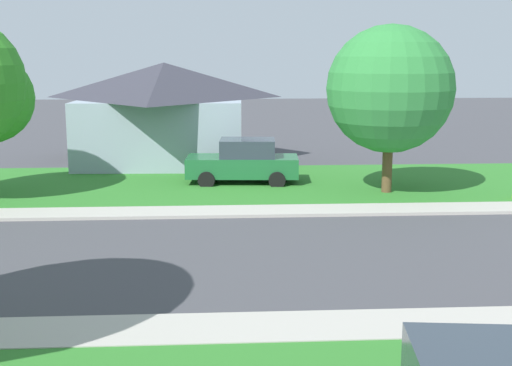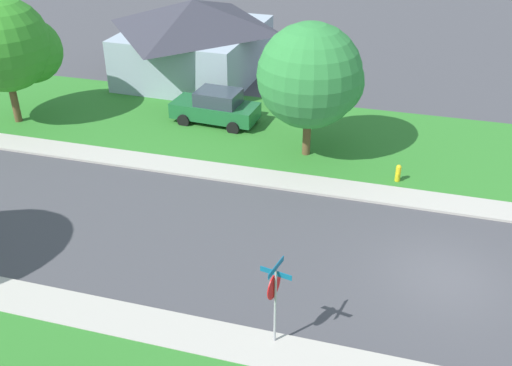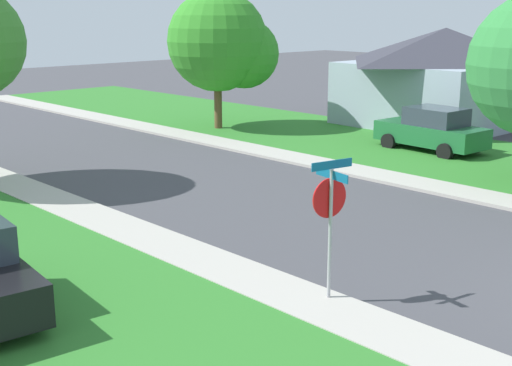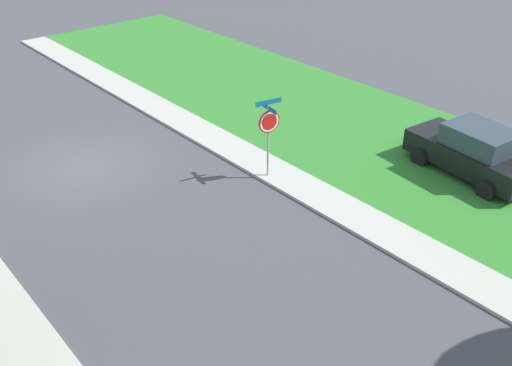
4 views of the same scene
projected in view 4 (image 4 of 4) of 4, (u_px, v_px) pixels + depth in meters
The scene contains 4 objects.
ground_plane at pixel (84, 168), 19.34m from camera, with size 120.00×120.00×0.00m, color #424247.
sidewalk_west at pixel (474, 281), 14.15m from camera, with size 1.40×56.00×0.10m, color #ADA89E.
stop_sign_far_corner at pixel (269, 126), 17.77m from camera, with size 0.91×0.91×2.77m.
car_black_behind_trees at pixel (473, 151), 18.48m from camera, with size 2.41×4.48×1.76m.
Camera 4 is at (6.62, 16.67, 9.36)m, focal length 39.50 mm.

